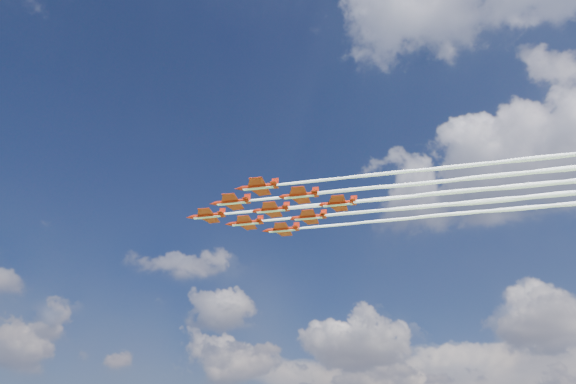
# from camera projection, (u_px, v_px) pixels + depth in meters

# --- Properties ---
(jet_lead) EXTENTS (133.50, 65.55, 2.92)m
(jet_lead) POSITION_uv_depth(u_px,v_px,m) (456.00, 192.00, 149.00)
(jet_lead) COLOR #AE1C09
(jet_row2_port) EXTENTS (133.50, 65.55, 2.92)m
(jet_row2_port) POSITION_uv_depth(u_px,v_px,m) (496.00, 176.00, 141.12)
(jet_row2_port) COLOR #AE1C09
(jet_row2_starb) EXTENTS (133.50, 65.55, 2.92)m
(jet_row2_starb) POSITION_uv_depth(u_px,v_px,m) (490.00, 201.00, 153.34)
(jet_row2_starb) COLOR #AE1C09
(jet_row3_port) EXTENTS (133.50, 65.55, 2.92)m
(jet_row3_port) POSITION_uv_depth(u_px,v_px,m) (541.00, 158.00, 133.25)
(jet_row3_port) COLOR #AE1C09
(jet_row3_centre) EXTENTS (133.50, 65.55, 2.92)m
(jet_row3_centre) POSITION_uv_depth(u_px,v_px,m) (531.00, 185.00, 145.47)
(jet_row3_centre) COLOR #AE1C09
(jet_row3_starb) EXTENTS (133.50, 65.55, 2.92)m
(jet_row3_starb) POSITION_uv_depth(u_px,v_px,m) (523.00, 208.00, 157.69)
(jet_row3_starb) COLOR #AE1C09
(jet_row4_starb) EXTENTS (133.50, 65.55, 2.92)m
(jet_row4_starb) POSITION_uv_depth(u_px,v_px,m) (564.00, 194.00, 149.81)
(jet_row4_starb) COLOR #AE1C09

